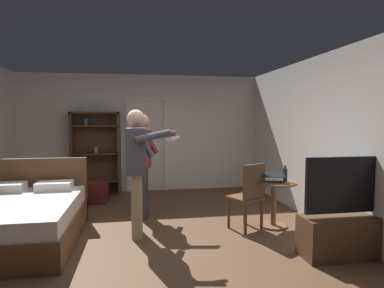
{
  "coord_description": "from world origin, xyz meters",
  "views": [
    {
      "loc": [
        -0.14,
        -4.26,
        1.64
      ],
      "look_at": [
        0.7,
        0.57,
        1.25
      ],
      "focal_mm": 30.32,
      "sensor_mm": 36.0,
      "label": 1
    }
  ],
  "objects_px": {
    "bookshelf": "(96,150)",
    "tv_flatscreen": "(348,228)",
    "person_blue_shirt": "(137,162)",
    "bottle_on_table": "(285,175)",
    "suitcase_small": "(73,201)",
    "wooden_chair": "(249,194)",
    "person_striped_shirt": "(144,158)",
    "bed": "(17,220)",
    "laptop": "(273,178)",
    "side_table": "(274,196)",
    "suitcase_dark": "(93,191)"
  },
  "relations": [
    {
      "from": "bed",
      "to": "wooden_chair",
      "type": "relative_size",
      "value": 1.97
    },
    {
      "from": "bookshelf",
      "to": "wooden_chair",
      "type": "xyz_separation_m",
      "value": [
        2.47,
        -2.75,
        -0.43
      ]
    },
    {
      "from": "bottle_on_table",
      "to": "suitcase_dark",
      "type": "bearing_deg",
      "value": 146.68
    },
    {
      "from": "bottle_on_table",
      "to": "suitcase_small",
      "type": "height_order",
      "value": "bottle_on_table"
    },
    {
      "from": "wooden_chair",
      "to": "suitcase_dark",
      "type": "relative_size",
      "value": 1.87
    },
    {
      "from": "laptop",
      "to": "suitcase_small",
      "type": "relative_size",
      "value": 0.83
    },
    {
      "from": "bottle_on_table",
      "to": "bed",
      "type": "bearing_deg",
      "value": 179.18
    },
    {
      "from": "bed",
      "to": "person_striped_shirt",
      "type": "distance_m",
      "value": 2.01
    },
    {
      "from": "suitcase_small",
      "to": "person_blue_shirt",
      "type": "bearing_deg",
      "value": -55.94
    },
    {
      "from": "wooden_chair",
      "to": "person_blue_shirt",
      "type": "relative_size",
      "value": 0.56
    },
    {
      "from": "person_blue_shirt",
      "to": "suitcase_small",
      "type": "distance_m",
      "value": 2.07
    },
    {
      "from": "bed",
      "to": "tv_flatscreen",
      "type": "distance_m",
      "value": 4.19
    },
    {
      "from": "person_blue_shirt",
      "to": "bottle_on_table",
      "type": "bearing_deg",
      "value": -1.18
    },
    {
      "from": "tv_flatscreen",
      "to": "person_striped_shirt",
      "type": "height_order",
      "value": "person_striped_shirt"
    },
    {
      "from": "laptop",
      "to": "wooden_chair",
      "type": "height_order",
      "value": "wooden_chair"
    },
    {
      "from": "side_table",
      "to": "suitcase_dark",
      "type": "bearing_deg",
      "value": 146.51
    },
    {
      "from": "tv_flatscreen",
      "to": "person_striped_shirt",
      "type": "bearing_deg",
      "value": 140.04
    },
    {
      "from": "tv_flatscreen",
      "to": "laptop",
      "type": "height_order",
      "value": "tv_flatscreen"
    },
    {
      "from": "side_table",
      "to": "laptop",
      "type": "xyz_separation_m",
      "value": [
        -0.04,
        -0.04,
        0.28
      ]
    },
    {
      "from": "side_table",
      "to": "person_blue_shirt",
      "type": "height_order",
      "value": "person_blue_shirt"
    },
    {
      "from": "side_table",
      "to": "person_blue_shirt",
      "type": "bearing_deg",
      "value": -179.01
    },
    {
      "from": "tv_flatscreen",
      "to": "person_striped_shirt",
      "type": "relative_size",
      "value": 0.7
    },
    {
      "from": "laptop",
      "to": "bottle_on_table",
      "type": "bearing_deg",
      "value": -11.94
    },
    {
      "from": "tv_flatscreen",
      "to": "laptop",
      "type": "bearing_deg",
      "value": 113.69
    },
    {
      "from": "laptop",
      "to": "bottle_on_table",
      "type": "xyz_separation_m",
      "value": [
        0.18,
        -0.04,
        0.05
      ]
    },
    {
      "from": "person_blue_shirt",
      "to": "person_striped_shirt",
      "type": "height_order",
      "value": "person_blue_shirt"
    },
    {
      "from": "side_table",
      "to": "suitcase_dark",
      "type": "relative_size",
      "value": 1.32
    },
    {
      "from": "bed",
      "to": "bookshelf",
      "type": "height_order",
      "value": "bookshelf"
    },
    {
      "from": "laptop",
      "to": "bed",
      "type": "bearing_deg",
      "value": 179.75
    },
    {
      "from": "side_table",
      "to": "person_striped_shirt",
      "type": "xyz_separation_m",
      "value": [
        -1.92,
        0.84,
        0.52
      ]
    },
    {
      "from": "bed",
      "to": "person_blue_shirt",
      "type": "distance_m",
      "value": 1.73
    },
    {
      "from": "wooden_chair",
      "to": "person_striped_shirt",
      "type": "relative_size",
      "value": 0.58
    },
    {
      "from": "suitcase_dark",
      "to": "person_striped_shirt",
      "type": "bearing_deg",
      "value": -43.72
    },
    {
      "from": "laptop",
      "to": "suitcase_dark",
      "type": "relative_size",
      "value": 0.76
    },
    {
      "from": "side_table",
      "to": "suitcase_dark",
      "type": "height_order",
      "value": "side_table"
    },
    {
      "from": "bottle_on_table",
      "to": "person_striped_shirt",
      "type": "height_order",
      "value": "person_striped_shirt"
    },
    {
      "from": "wooden_chair",
      "to": "laptop",
      "type": "bearing_deg",
      "value": 7.41
    },
    {
      "from": "person_blue_shirt",
      "to": "person_striped_shirt",
      "type": "distance_m",
      "value": 0.88
    },
    {
      "from": "tv_flatscreen",
      "to": "wooden_chair",
      "type": "bearing_deg",
      "value": 129.39
    },
    {
      "from": "bookshelf",
      "to": "tv_flatscreen",
      "type": "distance_m",
      "value": 5.09
    },
    {
      "from": "bottle_on_table",
      "to": "suitcase_small",
      "type": "bearing_deg",
      "value": 155.19
    },
    {
      "from": "bed",
      "to": "side_table",
      "type": "relative_size",
      "value": 2.78
    },
    {
      "from": "person_blue_shirt",
      "to": "laptop",
      "type": "bearing_deg",
      "value": -0.18
    },
    {
      "from": "bookshelf",
      "to": "suitcase_small",
      "type": "bearing_deg",
      "value": -103.16
    },
    {
      "from": "wooden_chair",
      "to": "suitcase_dark",
      "type": "distance_m",
      "value": 3.17
    },
    {
      "from": "bed",
      "to": "person_striped_shirt",
      "type": "relative_size",
      "value": 1.14
    },
    {
      "from": "tv_flatscreen",
      "to": "person_blue_shirt",
      "type": "relative_size",
      "value": 0.68
    },
    {
      "from": "bottle_on_table",
      "to": "bookshelf",
      "type": "bearing_deg",
      "value": 137.95
    },
    {
      "from": "tv_flatscreen",
      "to": "suitcase_dark",
      "type": "relative_size",
      "value": 2.26
    },
    {
      "from": "tv_flatscreen",
      "to": "person_blue_shirt",
      "type": "distance_m",
      "value": 2.79
    }
  ]
}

